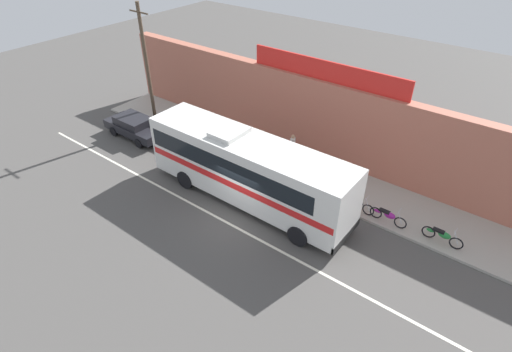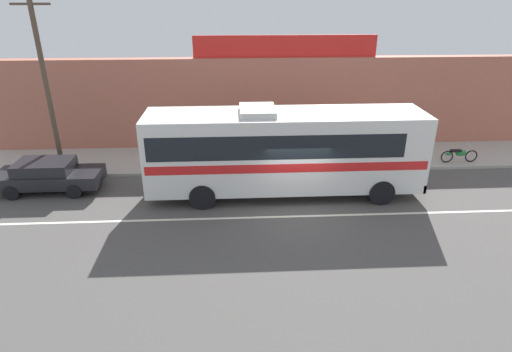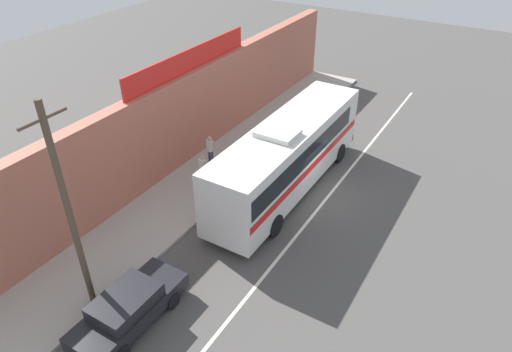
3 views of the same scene
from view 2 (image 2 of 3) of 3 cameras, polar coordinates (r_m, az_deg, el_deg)
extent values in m
plane|color=#4F4C49|center=(17.34, 5.39, -4.09)|extent=(70.00, 70.00, 0.00)
cube|color=#A8A399|center=(21.99, 3.49, 2.43)|extent=(30.00, 3.60, 0.14)
cube|color=#B26651|center=(23.32, 3.05, 9.71)|extent=(30.00, 0.70, 4.80)
cube|color=red|center=(22.81, 3.96, 16.91)|extent=(9.43, 0.12, 1.10)
cube|color=silver|center=(16.64, 5.78, -5.37)|extent=(30.00, 0.14, 0.01)
cube|color=silver|center=(17.61, 3.86, 3.53)|extent=(11.27, 2.53, 3.10)
cube|color=black|center=(17.38, 2.43, 5.21)|extent=(9.92, 2.55, 0.96)
cube|color=red|center=(17.71, 3.83, 2.62)|extent=(11.04, 2.55, 0.36)
cube|color=black|center=(18.96, 21.03, 4.90)|extent=(0.04, 2.28, 1.40)
cube|color=black|center=(19.58, 20.22, -0.13)|extent=(0.12, 2.53, 0.36)
cube|color=silver|center=(17.00, 0.20, 8.75)|extent=(1.40, 1.77, 0.24)
cylinder|color=black|center=(20.02, 14.30, 0.86)|extent=(1.04, 0.32, 1.04)
cylinder|color=black|center=(17.99, 16.39, -2.08)|extent=(1.04, 0.32, 1.04)
cylinder|color=black|center=(19.17, -6.76, 0.42)|extent=(1.04, 0.32, 1.04)
cylinder|color=black|center=(17.04, -7.18, -2.73)|extent=(1.04, 0.32, 1.04)
cube|color=black|center=(20.40, -25.91, -0.19)|extent=(4.40, 1.72, 0.56)
cube|color=black|center=(20.25, -26.43, 1.15)|extent=(2.29, 1.55, 0.48)
cube|color=black|center=(19.94, -24.18, 1.12)|extent=(0.21, 1.45, 0.34)
cylinder|color=black|center=(20.75, -21.74, 0.04)|extent=(0.62, 0.20, 0.62)
cylinder|color=black|center=(19.35, -23.11, -1.90)|extent=(0.62, 0.20, 0.62)
cylinder|color=black|center=(21.71, -28.13, -0.11)|extent=(0.62, 0.20, 0.62)
cylinder|color=black|center=(20.38, -29.87, -1.97)|extent=(0.62, 0.20, 0.62)
cylinder|color=brown|center=(21.02, -26.17, 10.58)|extent=(0.22, 0.22, 7.96)
cylinder|color=brown|center=(20.65, -27.95, 19.66)|extent=(1.60, 0.10, 0.10)
torus|color=black|center=(22.40, 21.47, 2.20)|extent=(0.62, 0.06, 0.62)
torus|color=black|center=(21.92, 18.54, 2.18)|extent=(0.62, 0.06, 0.62)
cylinder|color=silver|center=(22.27, 21.40, 2.91)|extent=(0.34, 0.04, 0.65)
cylinder|color=silver|center=(22.12, 21.28, 3.69)|extent=(0.03, 0.56, 0.03)
ellipsoid|color=#991E8C|center=(22.12, 20.23, 2.62)|extent=(0.56, 0.22, 0.34)
cube|color=black|center=(21.97, 19.59, 2.91)|extent=(0.52, 0.20, 0.10)
ellipsoid|color=#991E8C|center=(21.90, 18.73, 2.52)|extent=(0.36, 0.14, 0.16)
torus|color=black|center=(23.69, 26.81, 2.39)|extent=(0.62, 0.06, 0.62)
torus|color=black|center=(23.10, 24.16, 2.38)|extent=(0.62, 0.06, 0.62)
cylinder|color=silver|center=(23.55, 26.78, 3.07)|extent=(0.34, 0.04, 0.65)
cylinder|color=silver|center=(23.40, 26.71, 3.80)|extent=(0.03, 0.56, 0.03)
ellipsoid|color=#237F38|center=(23.36, 25.71, 2.80)|extent=(0.56, 0.22, 0.34)
cube|color=black|center=(23.18, 25.15, 3.07)|extent=(0.52, 0.20, 0.10)
ellipsoid|color=#237F38|center=(23.08, 24.35, 2.71)|extent=(0.36, 0.14, 0.16)
torus|color=black|center=(21.76, 17.62, 2.14)|extent=(0.62, 0.06, 0.62)
torus|color=black|center=(21.35, 14.40, 2.10)|extent=(0.62, 0.06, 0.62)
cylinder|color=silver|center=(21.63, 17.52, 2.87)|extent=(0.34, 0.04, 0.65)
cylinder|color=silver|center=(21.49, 17.37, 3.67)|extent=(0.03, 0.56, 0.03)
ellipsoid|color=black|center=(21.50, 16.24, 2.57)|extent=(0.56, 0.22, 0.34)
cube|color=black|center=(21.37, 15.53, 2.86)|extent=(0.52, 0.20, 0.10)
ellipsoid|color=black|center=(21.31, 14.60, 2.45)|extent=(0.36, 0.14, 0.16)
cylinder|color=navy|center=(22.33, 1.85, 4.12)|extent=(0.13, 0.13, 0.82)
cylinder|color=navy|center=(22.16, 1.89, 3.97)|extent=(0.13, 0.13, 0.82)
cylinder|color=white|center=(22.01, 1.90, 5.81)|extent=(0.30, 0.30, 0.62)
sphere|color=tan|center=(21.88, 1.91, 6.93)|extent=(0.22, 0.22, 0.22)
cylinder|color=white|center=(22.19, 1.86, 6.05)|extent=(0.08, 0.08, 0.57)
cylinder|color=white|center=(21.81, 1.94, 5.73)|extent=(0.08, 0.08, 0.57)
cylinder|color=brown|center=(21.49, -2.69, 3.30)|extent=(0.13, 0.13, 0.83)
cylinder|color=brown|center=(21.32, -2.68, 3.13)|extent=(0.13, 0.13, 0.83)
cylinder|color=white|center=(21.16, -2.72, 5.06)|extent=(0.30, 0.30, 0.62)
sphere|color=tan|center=(21.02, -2.75, 6.23)|extent=(0.22, 0.22, 0.22)
cylinder|color=white|center=(21.34, -2.73, 5.31)|extent=(0.08, 0.08, 0.57)
cylinder|color=white|center=(20.96, -2.72, 4.96)|extent=(0.08, 0.08, 0.57)
camera|label=1|loc=(14.03, 83.14, 26.85)|focal=28.60mm
camera|label=3|loc=(17.73, -74.33, 25.19)|focal=32.57mm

